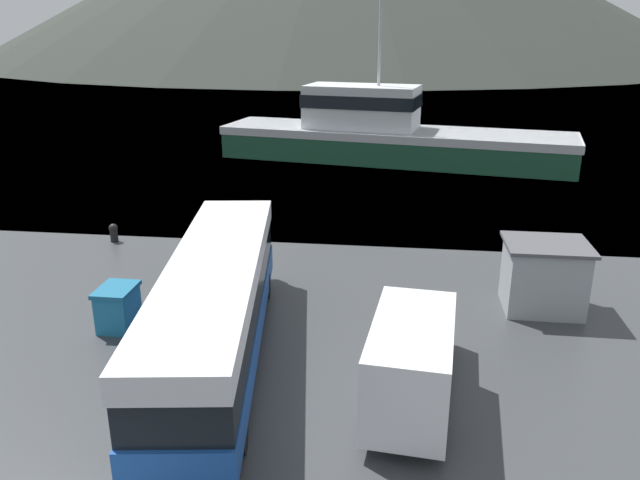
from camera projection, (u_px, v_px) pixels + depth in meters
The scene contains 7 objects.
water_surface at pixel (377, 67), 140.51m from camera, with size 240.00×240.00×0.00m, color #3D5160.
tour_bus at pixel (216, 303), 17.80m from camera, with size 4.15×12.47×3.10m.
delivery_van at pixel (413, 356), 15.86m from camera, with size 2.53×6.21×2.50m.
fishing_boat at pixel (387, 134), 44.28m from camera, with size 25.28×10.00×11.74m.
storage_bin at pixel (118, 307), 19.97m from camera, with size 1.12×1.47×1.39m.
dock_kiosk at pixel (544, 276), 21.16m from camera, with size 2.77×2.34×2.39m.
mooring_bollard at pixel (114, 232), 28.01m from camera, with size 0.40×0.40×0.83m.
Camera 1 is at (5.53, -7.10, 9.31)m, focal length 35.00 mm.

